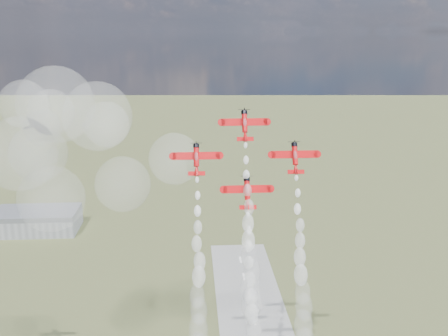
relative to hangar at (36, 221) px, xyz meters
name	(u,v)px	position (x,y,z in m)	size (l,w,h in m)	color
hangar	(36,221)	(0.00, 0.00, 0.00)	(50.00, 28.00, 13.00)	gray
plane_lead	(245,125)	(109.71, -163.65, 86.34)	(12.77, 6.50, 8.42)	red
plane_left	(196,159)	(96.17, -167.98, 77.91)	(12.77, 6.50, 8.42)	red
plane_right	(295,157)	(123.25, -167.98, 77.91)	(12.77, 6.50, 8.42)	red
plane_slot	(247,192)	(109.71, -172.30, 69.47)	(12.77, 6.50, 8.42)	red
smoke_trail_lead	(250,270)	(109.56, -181.75, 51.15)	(5.31, 22.65, 40.65)	white
smoke_trail_left	(198,311)	(95.93, -186.22, 42.42)	(5.26, 22.91, 41.87)	white
smoke_trail_right	(303,306)	(122.98, -186.22, 42.63)	(5.23, 23.15, 41.39)	white
drifted_smoke_cloud	(69,145)	(59.04, -153.35, 78.95)	(62.14, 36.15, 50.30)	white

